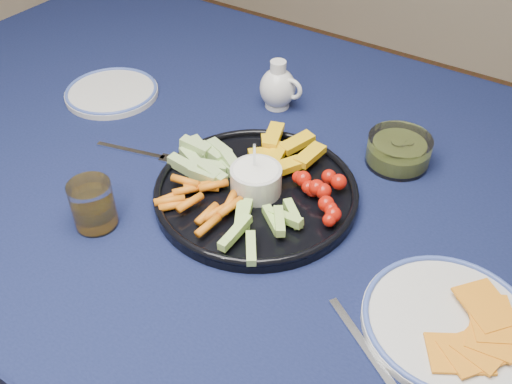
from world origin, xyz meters
The scene contains 9 objects.
dining_table centered at (0.00, 0.00, 0.66)m, with size 1.67×1.07×0.75m.
crudite_platter centered at (0.11, -0.08, 0.77)m, with size 0.34×0.34×0.11m.
creamer_pitcher centered at (-0.01, 0.19, 0.79)m, with size 0.09×0.07×0.10m.
pickle_bowl centered at (0.27, 0.14, 0.77)m, with size 0.11×0.11×0.05m.
cheese_plate centered at (0.47, -0.15, 0.76)m, with size 0.23×0.23×0.03m.
juice_tumbler centered at (-0.06, -0.27, 0.78)m, with size 0.07×0.07×0.08m.
fork_left centered at (-0.13, -0.09, 0.75)m, with size 0.16×0.06×0.00m.
fork_right centered at (0.42, -0.26, 0.75)m, with size 0.17×0.12×0.00m.
side_plate_extra centered at (-0.32, 0.03, 0.75)m, with size 0.19×0.19×0.02m.
Camera 1 is at (0.51, -0.68, 1.38)m, focal length 40.00 mm.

